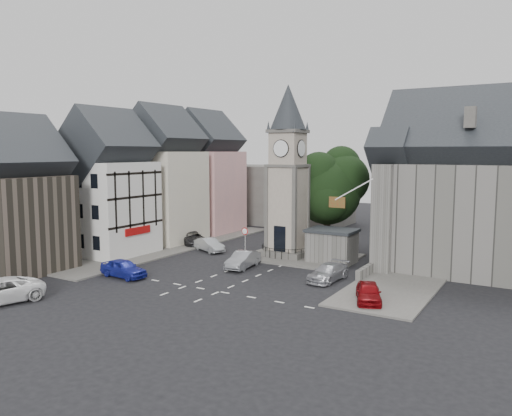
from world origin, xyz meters
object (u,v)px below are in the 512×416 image
Objects in this scene: clock_tower at (288,172)px; pedestrian at (388,255)px; car_west_blue at (124,268)px; stone_shelter at (332,246)px; car_east_red at (368,292)px.

pedestrian is (9.41, 1.45, -7.27)m from clock_tower.
pedestrian is at bearing -42.87° from car_west_blue.
stone_shelter reaches higher than car_west_blue.
stone_shelter is at bearing 102.54° from car_east_red.
clock_tower is 4.08× the size of car_east_red.
car_west_blue reaches higher than car_east_red.
stone_shelter reaches higher than car_east_red.
stone_shelter is 12.03m from car_east_red.
clock_tower reaches higher than stone_shelter.
car_west_blue is 19.33m from car_east_red.
car_west_blue is at bearing -132.34° from stone_shelter.
car_east_red is at bearing -74.70° from car_west_blue.
car_east_red is at bearing 89.59° from pedestrian.
car_west_blue is 1.07× the size of car_east_red.
stone_shelter is 18.28m from car_west_blue.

